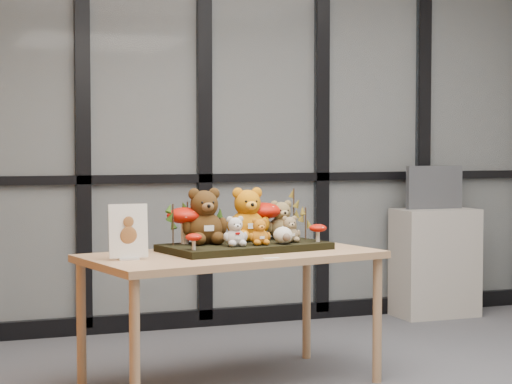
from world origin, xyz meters
name	(u,v)px	position (x,y,z in m)	size (l,w,h in m)	color
room_shell	(451,60)	(0.00, 0.00, 1.68)	(5.00, 5.00, 5.00)	#B7B4AD
glass_partition	(264,126)	(0.00, 2.47, 1.42)	(4.90, 0.06, 2.78)	#2D383F
display_table	(232,265)	(-0.79, 0.85, 0.65)	(1.65, 1.06, 0.72)	tan
diorama_tray	(245,247)	(-0.69, 0.93, 0.74)	(0.88, 0.44, 0.04)	black
bear_pooh_yellow	(247,212)	(-0.64, 1.05, 0.92)	(0.25, 0.22, 0.32)	#C9720B
bear_brown_medium	(204,213)	(-0.90, 0.99, 0.92)	(0.25, 0.23, 0.33)	#3F270E
bear_tan_back	(281,218)	(-0.42, 1.09, 0.87)	(0.18, 0.17, 0.24)	olive
bear_small_yellow	(259,230)	(-0.65, 0.83, 0.83)	(0.12, 0.11, 0.16)	#C06812
bear_white_bow	(235,230)	(-0.79, 0.82, 0.84)	(0.13, 0.12, 0.17)	silver
bear_beige_small	(290,228)	(-0.44, 0.90, 0.83)	(0.12, 0.11, 0.16)	#88724E
plush_cream_hedgehog	(283,234)	(-0.51, 0.83, 0.81)	(0.08, 0.07, 0.10)	silver
mushroom_back_left	(185,224)	(-1.00, 1.03, 0.86)	(0.19, 0.19, 0.22)	#A71005
mushroom_back_right	(263,219)	(-0.52, 1.11, 0.87)	(0.21, 0.21, 0.23)	#A71005
mushroom_front_left	(194,241)	(-1.04, 0.72, 0.80)	(0.08, 0.08, 0.09)	#A71005
mushroom_front_right	(318,232)	(-0.29, 0.87, 0.81)	(0.10, 0.10, 0.11)	#A71005
sprig_green_far_left	(173,225)	(-1.08, 0.97, 0.87)	(0.05, 0.05, 0.22)	#1A3E0E
sprig_green_mid_left	(188,222)	(-0.98, 1.04, 0.87)	(0.05, 0.05, 0.23)	#1A3E0E
sprig_dry_far_right	(294,213)	(-0.34, 1.10, 0.90)	(0.05, 0.05, 0.28)	brown
sprig_dry_mid_right	(306,224)	(-0.31, 0.99, 0.85)	(0.05, 0.05, 0.18)	brown
sprig_green_centre	(220,225)	(-0.78, 1.09, 0.84)	(0.05, 0.05, 0.18)	#1A3E0E
sign_holder	(128,234)	(-1.37, 0.75, 0.84)	(0.19, 0.06, 0.28)	silver
label_card	(271,258)	(-0.68, 0.56, 0.72)	(0.09, 0.03, 0.00)	white
cabinet	(435,263)	(1.29, 2.25, 0.40)	(0.60, 0.35, 0.80)	#A8A196
monitor	(434,187)	(1.29, 2.27, 0.97)	(0.45, 0.05, 0.32)	#494B50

